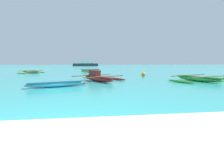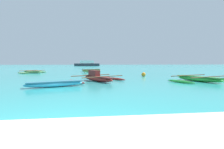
% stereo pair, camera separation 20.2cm
% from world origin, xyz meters
% --- Properties ---
extents(ground_plane, '(240.00, 240.00, 0.00)m').
position_xyz_m(ground_plane, '(0.00, 0.00, 0.00)').
color(ground_plane, teal).
extents(moored_boat_0, '(4.94, 3.96, 0.46)m').
position_xyz_m(moored_boat_0, '(9.72, 9.57, 0.22)').
color(moored_boat_0, green).
rests_on(moored_boat_0, ground_plane).
extents(moored_boat_1, '(4.68, 4.21, 0.88)m').
position_xyz_m(moored_boat_1, '(1.64, 10.67, 0.28)').
color(moored_boat_1, '#A72C27').
rests_on(moored_boat_1, ground_plane).
extents(moored_boat_2, '(3.21, 2.09, 0.47)m').
position_xyz_m(moored_boat_2, '(1.25, 24.16, 0.26)').
color(moored_boat_2, '#978F4B').
rests_on(moored_boat_2, ground_plane).
extents(moored_boat_3, '(3.55, 1.78, 0.35)m').
position_xyz_m(moored_boat_3, '(-1.08, 7.68, 0.20)').
color(moored_boat_3, '#4AC0E8').
rests_on(moored_boat_3, ground_plane).
extents(moored_boat_4, '(3.50, 3.99, 0.40)m').
position_xyz_m(moored_boat_4, '(-7.11, 22.69, 0.18)').
color(moored_boat_4, '#9BD176').
rests_on(moored_boat_4, ground_plane).
extents(mooring_buoy_0, '(0.45, 0.45, 0.45)m').
position_xyz_m(mooring_buoy_0, '(6.84, 14.89, 0.23)').
color(mooring_buoy_0, orange).
rests_on(mooring_buoy_0, ground_plane).
extents(distant_ferry, '(10.93, 2.40, 2.40)m').
position_xyz_m(distant_ferry, '(-0.41, 74.61, 0.98)').
color(distant_ferry, '#2D333D').
rests_on(distant_ferry, ground_plane).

